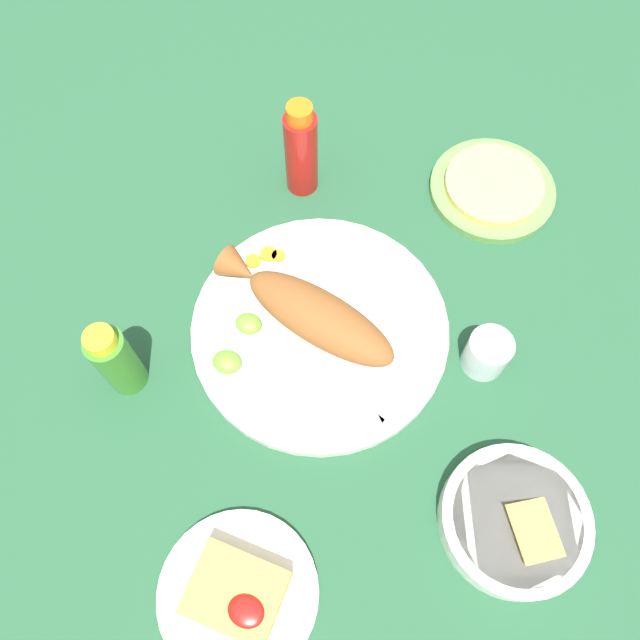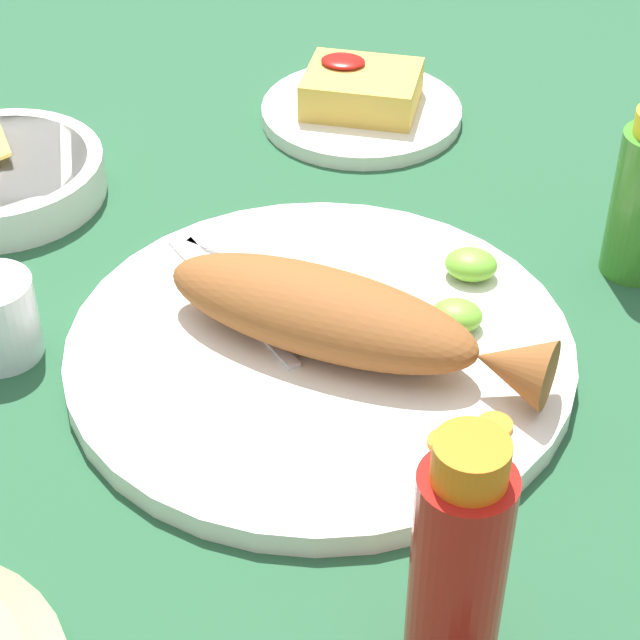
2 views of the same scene
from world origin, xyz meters
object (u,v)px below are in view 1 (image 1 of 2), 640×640
tortilla_plate (492,189)px  hot_sauce_bottle_green (116,360)px  main_plate (320,329)px  salt_cup (486,354)px  hot_sauce_bottle_red (301,151)px  fork_near (365,373)px  side_plate_fries (238,593)px  guacamole_bowl (515,520)px  fried_fish (311,312)px  fork_far (334,389)px

tortilla_plate → hot_sauce_bottle_green: bearing=-128.0°
main_plate → salt_cup: size_ratio=5.80×
main_plate → hot_sauce_bottle_red: 0.27m
fork_near → side_plate_fries: bearing=-52.3°
side_plate_fries → tortilla_plate: same height
main_plate → hot_sauce_bottle_green: 0.28m
salt_cup → guacamole_bowl: size_ratio=0.34×
fried_fish → side_plate_fries: bearing=-69.5°
main_plate → fork_far: fork_far is taller
fork_near → salt_cup: (0.15, 0.08, 0.01)m
fried_fish → salt_cup: size_ratio=4.59×
fried_fish → tortilla_plate: bearing=73.3°
main_plate → fried_fish: bearing=167.7°
main_plate → hot_sauce_bottle_green: hot_sauce_bottle_green is taller
hot_sauce_bottle_red → guacamole_bowl: (0.45, -0.39, -0.06)m
main_plate → tortilla_plate: 0.37m
fried_fish → guacamole_bowl: bearing=-13.4°
fork_near → tortilla_plate: (0.08, 0.38, -0.01)m
main_plate → guacamole_bowl: (0.32, -0.16, 0.01)m
guacamole_bowl → salt_cup: bearing=114.8°
main_plate → guacamole_bowl: guacamole_bowl is taller
fork_near → salt_cup: bearing=76.0°
side_plate_fries → guacamole_bowl: guacamole_bowl is taller
hot_sauce_bottle_green → salt_cup: (0.45, 0.20, -0.04)m
main_plate → fried_fish: (-0.02, 0.00, 0.04)m
fork_near → guacamole_bowl: (0.24, -0.11, 0.00)m
hot_sauce_bottle_red → salt_cup: bearing=-28.9°
fork_far → hot_sauce_bottle_green: bearing=-145.0°
fried_fish → salt_cup: (0.25, 0.04, -0.02)m
fried_fish → tortilla_plate: 0.38m
fork_far → side_plate_fries: size_ratio=0.93×
fried_fish → hot_sauce_bottle_green: hot_sauce_bottle_green is taller
hot_sauce_bottle_red → salt_cup: hot_sauce_bottle_red is taller
guacamole_bowl → side_plate_fries: bearing=-144.7°
main_plate → fork_far: bearing=-56.8°
fried_fish → fork_far: 0.11m
hot_sauce_bottle_red → guacamole_bowl: bearing=-41.5°
fork_near → guacamole_bowl: guacamole_bowl is taller
salt_cup → tortilla_plate: bearing=102.3°
hot_sauce_bottle_green → guacamole_bowl: hot_sauce_bottle_green is taller
fork_far → tortilla_plate: bearing=92.6°
fork_near → fried_fish: bearing=-159.1°
fork_far → salt_cup: bearing=52.1°
fried_fish → fork_far: size_ratio=1.62×
fork_near → hot_sauce_bottle_green: hot_sauce_bottle_green is taller
hot_sauce_bottle_red → side_plate_fries: 0.62m
fork_near → salt_cup: size_ratio=2.26×
salt_cup → fork_near: bearing=-150.2°
side_plate_fries → salt_cup: bearing=64.2°
fork_near → guacamole_bowl: bearing=20.4°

